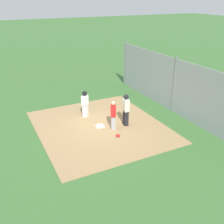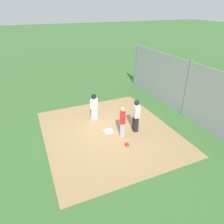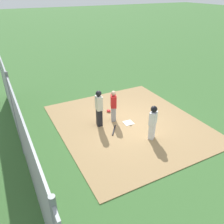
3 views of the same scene
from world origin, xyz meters
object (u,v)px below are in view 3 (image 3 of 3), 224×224
Objects in this scene: catcher at (113,106)px; baseball_bat at (114,130)px; runner at (153,121)px; catcher_mask at (109,111)px; home_plate at (128,123)px; umpire at (99,108)px; baseball at (131,125)px.

catcher is 1.20m from baseball_bat.
catcher_mask is (-2.96, -0.56, -0.81)m from runner.
home_plate is 1.10m from catcher.
umpire is at bearing 63.94° from baseball_bat.
umpire is at bearing -119.14° from baseball.
baseball_bat is 3.44× the size of catcher_mask.
home_plate is at bearing -27.80° from runner.
runner is 1.55m from baseball.
catcher is at bearing -147.81° from baseball.
home_plate is 0.28× the size of catcher.
catcher is at bearing 11.56° from umpire.
catcher is 1.22m from baseball.
baseball reaches higher than baseball_bat.
baseball_bat is at bearing -92.91° from catcher.
umpire is 7.31× the size of catcher_mask.
baseball_bat is (0.74, 0.38, -0.90)m from umpire.
baseball_bat reaches higher than home_plate.
baseball is (-1.28, -0.23, -0.83)m from runner.
umpire is (-0.48, -1.30, 0.92)m from home_plate.
catcher_mask is (-1.44, -0.34, 0.05)m from home_plate.
home_plate is 1.48m from catcher_mask.
runner reaches higher than home_plate.
home_plate is 0.25× the size of umpire.
baseball is at bearing -51.45° from baseball_bat.
baseball_bat is at bearing -74.23° from home_plate.
catcher reaches higher than baseball_bat.
catcher is (-0.56, -0.51, 0.79)m from home_plate.
catcher is at bearing -137.57° from home_plate.
umpire reaches higher than catcher.
catcher_mask is at bearing 101.98° from catcher.
umpire is 1.61m from catcher_mask.
umpire is 1.73m from baseball.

